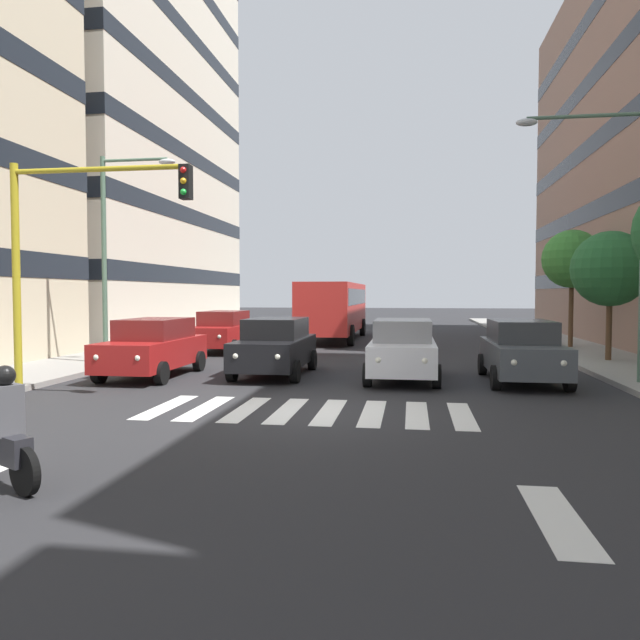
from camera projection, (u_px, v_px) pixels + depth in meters
name	position (u px, v px, depth m)	size (l,w,h in m)	color
ground_plane	(308.00, 411.00, 12.58)	(180.00, 180.00, 0.00)	#262628
building_right_block_0	(113.00, 69.00, 35.49)	(9.51, 19.94, 31.49)	beige
crosswalk_markings	(308.00, 411.00, 12.58)	(6.75, 2.80, 0.01)	silver
lane_arrow_0	(557.00, 518.00, 6.58)	(0.50, 2.20, 0.01)	silver
car_0	(522.00, 351.00, 16.62)	(2.02, 4.44, 1.72)	#474C51
car_1	(403.00, 349.00, 17.14)	(2.02, 4.44, 1.72)	silver
car_2	(275.00, 346.00, 18.07)	(2.02, 4.44, 1.72)	black
car_3	(153.00, 347.00, 17.77)	(2.02, 4.44, 1.72)	maroon
car_row2_0	(223.00, 331.00, 25.44)	(2.02, 4.44, 1.72)	maroon
bus_behind_traffic	(334.00, 305.00, 31.91)	(2.78, 10.50, 3.00)	red
motorcycle_with_rider	(4.00, 437.00, 7.59)	(1.54, 0.89, 1.57)	black
traffic_light_gantry	(65.00, 240.00, 13.83)	(4.40, 0.36, 5.50)	#AD991E
street_lamp_left	(621.00, 214.00, 15.56)	(3.32, 0.28, 7.09)	#4C6B56
street_lamp_right	(116.00, 237.00, 19.95)	(2.61, 0.28, 6.87)	#4C6B56
street_tree_1	(610.00, 269.00, 20.76)	(2.62, 2.62, 4.49)	#513823
street_tree_2	(572.00, 259.00, 25.90)	(2.51, 2.51, 5.07)	#513823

